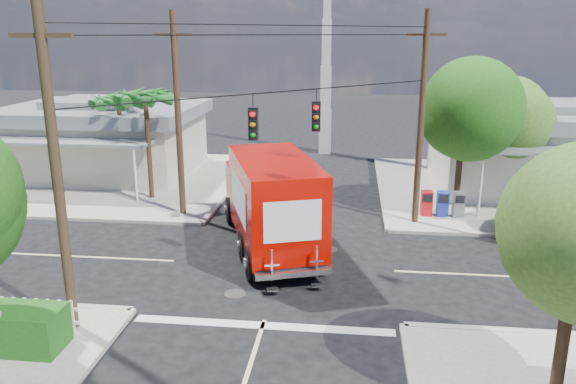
# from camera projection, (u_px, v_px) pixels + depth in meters

# --- Properties ---
(ground) EXTENTS (120.00, 120.00, 0.00)m
(ground) POSITION_uv_depth(u_px,v_px,m) (282.00, 266.00, 20.14)
(ground) COLOR black
(ground) RESTS_ON ground
(sidewalk_ne) EXTENTS (14.12, 14.12, 0.14)m
(sidewalk_ne) POSITION_uv_depth(u_px,v_px,m) (514.00, 192.00, 29.32)
(sidewalk_ne) COLOR gray
(sidewalk_ne) RESTS_ON ground
(sidewalk_nw) EXTENTS (14.12, 14.12, 0.14)m
(sidewalk_nw) POSITION_uv_depth(u_px,v_px,m) (115.00, 180.00, 31.72)
(sidewalk_nw) COLOR gray
(sidewalk_nw) RESTS_ON ground
(road_markings) EXTENTS (32.00, 32.00, 0.01)m
(road_markings) POSITION_uv_depth(u_px,v_px,m) (276.00, 283.00, 18.73)
(road_markings) COLOR beige
(road_markings) RESTS_ON ground
(building_ne) EXTENTS (11.80, 10.20, 4.50)m
(building_ne) POSITION_uv_depth(u_px,v_px,m) (545.00, 146.00, 29.56)
(building_ne) COLOR white
(building_ne) RESTS_ON sidewalk_ne
(building_nw) EXTENTS (10.80, 10.20, 4.30)m
(building_nw) POSITION_uv_depth(u_px,v_px,m) (105.00, 137.00, 32.77)
(building_nw) COLOR beige
(building_nw) RESTS_ON sidewalk_nw
(radio_tower) EXTENTS (0.80, 0.80, 17.00)m
(radio_tower) POSITION_uv_depth(u_px,v_px,m) (326.00, 71.00, 37.67)
(radio_tower) COLOR silver
(radio_tower) RESTS_ON ground
(tree_ne_front) EXTENTS (4.21, 4.14, 6.66)m
(tree_ne_front) POSITION_uv_depth(u_px,v_px,m) (464.00, 111.00, 24.51)
(tree_ne_front) COLOR #422D1C
(tree_ne_front) RESTS_ON sidewalk_ne
(tree_ne_back) EXTENTS (3.77, 3.66, 5.82)m
(tree_ne_back) POSITION_uv_depth(u_px,v_px,m) (511.00, 118.00, 26.48)
(tree_ne_back) COLOR #422D1C
(tree_ne_back) RESTS_ON sidewalk_ne
(palm_nw_front) EXTENTS (3.01, 3.08, 5.59)m
(palm_nw_front) POSITION_uv_depth(u_px,v_px,m) (145.00, 99.00, 26.76)
(palm_nw_front) COLOR #422D1C
(palm_nw_front) RESTS_ON sidewalk_nw
(palm_nw_back) EXTENTS (3.01, 3.08, 5.19)m
(palm_nw_back) POSITION_uv_depth(u_px,v_px,m) (118.00, 102.00, 28.52)
(palm_nw_back) COLOR #422D1C
(palm_nw_back) RESTS_ON sidewalk_nw
(utility_poles) EXTENTS (12.00, 10.68, 9.00)m
(utility_poles) POSITION_uv_depth(u_px,v_px,m) (244.00, 129.00, 20.58)
(utility_poles) COLOR #473321
(utility_poles) RESTS_ON ground
(vending_boxes) EXTENTS (1.90, 0.50, 1.10)m
(vending_boxes) POSITION_uv_depth(u_px,v_px,m) (442.00, 204.00, 25.16)
(vending_boxes) COLOR red
(vending_boxes) RESTS_ON sidewalk_ne
(delivery_truck) EXTENTS (5.08, 8.82, 3.67)m
(delivery_truck) POSITION_uv_depth(u_px,v_px,m) (271.00, 201.00, 21.48)
(delivery_truck) COLOR black
(delivery_truck) RESTS_ON ground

